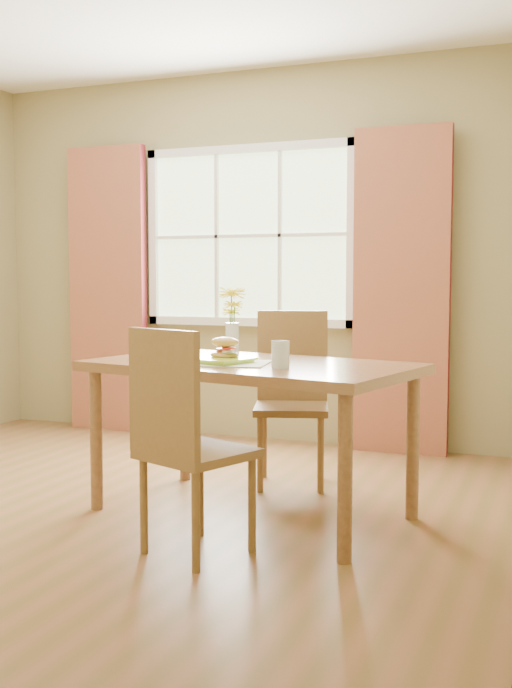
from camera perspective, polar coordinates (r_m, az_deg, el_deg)
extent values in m
cube|color=brown|center=(4.43, -9.82, -11.14)|extent=(4.20, 3.80, 0.02)
cube|color=#8E8155|center=(5.98, -0.39, 6.20)|extent=(4.20, 0.02, 2.70)
cube|color=beige|center=(5.96, -0.50, 7.65)|extent=(1.50, 0.02, 1.20)
cube|color=white|center=(5.99, -0.61, 13.69)|extent=(1.62, 0.04, 0.06)
cube|color=white|center=(5.93, -0.60, 1.58)|extent=(1.62, 0.04, 0.06)
cube|color=white|center=(6.27, -7.28, 7.47)|extent=(0.06, 0.04, 1.32)
cube|color=white|center=(5.68, 6.77, 7.76)|extent=(0.06, 0.04, 1.32)
cube|color=white|center=(5.93, -0.59, 7.66)|extent=(1.50, 0.03, 0.02)
cube|color=maroon|center=(6.39, -10.46, 3.79)|extent=(0.65, 0.08, 2.20)
cube|color=maroon|center=(5.52, 10.26, 3.65)|extent=(0.65, 0.08, 2.20)
cube|color=brown|center=(4.02, -0.35, -1.66)|extent=(1.74, 1.20, 0.05)
cylinder|color=brown|center=(4.25, -11.26, -6.69)|extent=(0.06, 0.06, 0.73)
cylinder|color=brown|center=(3.42, 6.32, -9.42)|extent=(0.06, 0.06, 0.73)
cylinder|color=brown|center=(4.79, -5.06, -5.32)|extent=(0.06, 0.06, 0.73)
cylinder|color=brown|center=(4.08, 11.05, -7.18)|extent=(0.06, 0.06, 0.73)
cube|color=brown|center=(3.51, -4.15, -7.74)|extent=(0.53, 0.53, 0.04)
cube|color=brown|center=(3.34, -6.53, -3.47)|extent=(0.39, 0.18, 0.53)
cylinder|color=brown|center=(3.59, -7.96, -11.30)|extent=(0.04, 0.04, 0.42)
cylinder|color=brown|center=(3.35, -4.29, -12.46)|extent=(0.04, 0.04, 0.42)
cylinder|color=brown|center=(3.80, -3.99, -10.36)|extent=(0.04, 0.04, 0.42)
cylinder|color=brown|center=(3.57, -0.28, -11.33)|extent=(0.04, 0.04, 0.42)
cube|color=brown|center=(4.64, 2.52, -4.59)|extent=(0.52, 0.52, 0.04)
cube|color=brown|center=(4.79, 2.60, -0.82)|extent=(0.41, 0.16, 0.54)
cylinder|color=brown|center=(4.53, 0.30, -7.82)|extent=(0.04, 0.04, 0.43)
cylinder|color=brown|center=(4.52, 4.61, -7.86)|extent=(0.04, 0.04, 0.43)
cylinder|color=brown|center=(4.86, 0.56, -6.96)|extent=(0.04, 0.04, 0.43)
cylinder|color=brown|center=(4.85, 4.57, -6.99)|extent=(0.04, 0.04, 0.43)
cube|color=beige|center=(3.96, -2.43, -1.36)|extent=(0.50, 0.40, 0.01)
cube|color=#AFDD37|center=(3.96, -2.48, -1.23)|extent=(0.32, 0.32, 0.01)
ellipsoid|color=gold|center=(4.00, -2.27, -0.79)|extent=(0.15, 0.10, 0.04)
ellipsoid|color=#4C8C2D|center=(3.96, -1.84, -0.65)|extent=(0.08, 0.05, 0.01)
cylinder|color=red|center=(4.00, -2.33, -0.35)|extent=(0.08, 0.08, 0.01)
cylinder|color=red|center=(3.99, -1.93, -0.27)|extent=(0.07, 0.07, 0.01)
ellipsoid|color=gold|center=(3.99, -2.21, 0.14)|extent=(0.15, 0.10, 0.05)
cylinder|color=silver|center=(3.76, 1.75, -0.74)|extent=(0.09, 0.09, 0.13)
cylinder|color=silver|center=(3.76, 1.75, -0.90)|extent=(0.07, 0.07, 0.11)
cylinder|color=silver|center=(4.32, -1.70, 0.32)|extent=(0.07, 0.07, 0.18)
cylinder|color=silver|center=(4.33, -1.70, -0.27)|extent=(0.06, 0.06, 0.09)
cylinder|color=#3D7028|center=(4.32, -1.70, 1.38)|extent=(0.01, 0.01, 0.34)
cylinder|color=#3D7028|center=(4.31, -1.59, 0.97)|extent=(0.01, 0.01, 0.28)
cylinder|color=#3D7028|center=(4.34, -1.77, 0.73)|extent=(0.01, 0.01, 0.24)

